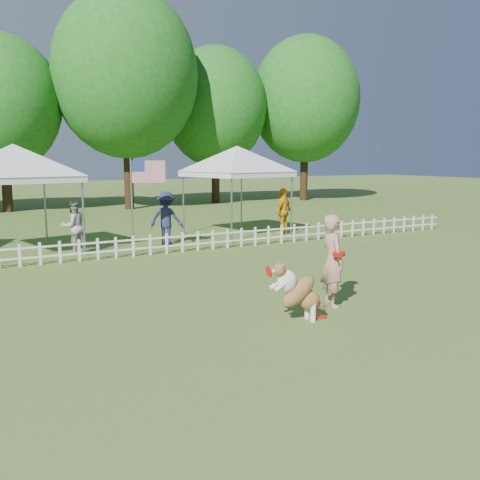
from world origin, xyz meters
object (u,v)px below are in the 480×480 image
at_px(canopy_tent_left, 16,201).
at_px(spectator_b, 167,218).
at_px(handler, 333,261).
at_px(dog, 299,291).
at_px(canopy_tent_right, 237,192).
at_px(frisbee_on_turf, 319,317).
at_px(spectator_c, 283,211).
at_px(spectator_a, 74,226).
at_px(flag_pole, 132,206).

height_order(canopy_tent_left, spectator_b, canopy_tent_left).
distance_m(handler, dog, 1.26).
height_order(canopy_tent_left, canopy_tent_right, canopy_tent_right).
height_order(frisbee_on_turf, spectator_c, spectator_c).
bearing_deg(frisbee_on_turf, spectator_b, 86.32).
distance_m(spectator_a, spectator_b, 2.98).
relative_size(handler, frisbee_on_turf, 6.73).
bearing_deg(canopy_tent_right, spectator_a, 179.57).
xyz_separation_m(handler, spectator_b, (-0.07, 8.34, -0.02)).
bearing_deg(canopy_tent_right, dog, -124.10).
bearing_deg(spectator_c, handler, 32.68).
height_order(spectator_b, spectator_c, spectator_b).
bearing_deg(handler, spectator_a, 33.31).
relative_size(flag_pole, spectator_c, 1.63).
relative_size(canopy_tent_left, flag_pole, 1.12).
bearing_deg(spectator_c, dog, 28.70).
xyz_separation_m(canopy_tent_left, canopy_tent_right, (7.47, 0.46, 0.01)).
height_order(flag_pole, spectator_b, flag_pole).
xyz_separation_m(flag_pole, spectator_b, (1.46, 1.06, -0.53)).
bearing_deg(spectator_b, frisbee_on_turf, 129.15).
xyz_separation_m(dog, spectator_a, (-1.94, 8.59, 0.27)).
relative_size(canopy_tent_right, spectator_b, 1.83).
relative_size(canopy_tent_left, spectator_a, 1.93).
bearing_deg(canopy_tent_left, handler, -75.94).
distance_m(dog, flag_pole, 7.85).
distance_m(canopy_tent_right, spectator_b, 3.28).
height_order(handler, spectator_c, handler).
xyz_separation_m(flag_pole, spectator_a, (-1.51, 0.80, -0.58)).
height_order(frisbee_on_turf, canopy_tent_right, canopy_tent_right).
xyz_separation_m(frisbee_on_turf, spectator_c, (5.14, 8.95, 0.84)).
bearing_deg(flag_pole, spectator_c, 21.35).
relative_size(handler, spectator_b, 1.02).
height_order(canopy_tent_right, spectator_b, canopy_tent_right).
bearing_deg(spectator_a, canopy_tent_right, 173.72).
xyz_separation_m(dog, flag_pole, (-0.43, 7.79, 0.85)).
bearing_deg(spectator_c, canopy_tent_left, -31.31).
relative_size(dog, spectator_c, 0.63).
bearing_deg(dog, spectator_c, 62.82).
height_order(frisbee_on_turf, canopy_tent_left, canopy_tent_left).
height_order(spectator_a, spectator_c, spectator_c).
xyz_separation_m(canopy_tent_right, flag_pole, (-4.53, -1.96, -0.18)).
bearing_deg(spectator_c, canopy_tent_right, -56.23).
distance_m(canopy_tent_left, flag_pole, 3.30).
distance_m(frisbee_on_turf, spectator_a, 8.92).
bearing_deg(spectator_a, canopy_tent_left, -43.42).
height_order(dog, flag_pole, flag_pole).
bearing_deg(spectator_a, frisbee_on_turf, 88.56).
height_order(canopy_tent_left, spectator_a, canopy_tent_left).
bearing_deg(spectator_b, flag_pole, 78.72).
bearing_deg(spectator_a, spectator_c, 165.86).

